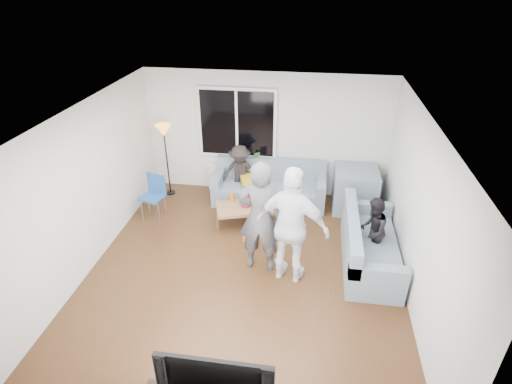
% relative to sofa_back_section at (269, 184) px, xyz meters
% --- Properties ---
extents(floor, '(5.00, 5.50, 0.04)m').
position_rel_sofa_back_section_xyz_m(floor, '(-0.13, -2.27, -0.45)').
color(floor, '#56351C').
rests_on(floor, ground).
extents(ceiling, '(5.00, 5.50, 0.04)m').
position_rel_sofa_back_section_xyz_m(ceiling, '(-0.13, -2.27, 2.20)').
color(ceiling, white).
rests_on(ceiling, ground).
extents(wall_back, '(5.00, 0.04, 2.60)m').
position_rel_sofa_back_section_xyz_m(wall_back, '(-0.13, 0.50, 0.88)').
color(wall_back, silver).
rests_on(wall_back, ground).
extents(wall_front, '(5.00, 0.04, 2.60)m').
position_rel_sofa_back_section_xyz_m(wall_front, '(-0.13, -5.04, 0.88)').
color(wall_front, silver).
rests_on(wall_front, ground).
extents(wall_left, '(0.04, 5.50, 2.60)m').
position_rel_sofa_back_section_xyz_m(wall_left, '(-2.65, -2.27, 0.88)').
color(wall_left, silver).
rests_on(wall_left, ground).
extents(wall_right, '(0.04, 5.50, 2.60)m').
position_rel_sofa_back_section_xyz_m(wall_right, '(2.39, -2.27, 0.88)').
color(wall_right, silver).
rests_on(wall_right, ground).
extents(window_frame, '(1.62, 0.06, 1.47)m').
position_rel_sofa_back_section_xyz_m(window_frame, '(-0.73, 0.42, 1.12)').
color(window_frame, white).
rests_on(window_frame, wall_back).
extents(window_glass, '(1.50, 0.02, 1.35)m').
position_rel_sofa_back_section_xyz_m(window_glass, '(-0.73, 0.38, 1.12)').
color(window_glass, black).
rests_on(window_glass, window_frame).
extents(window_mullion, '(0.05, 0.03, 1.35)m').
position_rel_sofa_back_section_xyz_m(window_mullion, '(-0.73, 0.37, 1.12)').
color(window_mullion, white).
rests_on(window_mullion, window_frame).
extents(radiator, '(1.30, 0.12, 0.62)m').
position_rel_sofa_back_section_xyz_m(radiator, '(-0.73, 0.38, -0.11)').
color(radiator, silver).
rests_on(radiator, floor).
extents(potted_plant, '(0.22, 0.18, 0.36)m').
position_rel_sofa_back_section_xyz_m(potted_plant, '(-0.34, 0.35, 0.38)').
color(potted_plant, '#316528').
rests_on(potted_plant, radiator).
extents(vase, '(0.19, 0.19, 0.17)m').
position_rel_sofa_back_section_xyz_m(vase, '(-0.84, 0.35, 0.28)').
color(vase, white).
rests_on(vase, radiator).
extents(sofa_back_section, '(2.30, 0.85, 0.85)m').
position_rel_sofa_back_section_xyz_m(sofa_back_section, '(0.00, 0.00, 0.00)').
color(sofa_back_section, slate).
rests_on(sofa_back_section, floor).
extents(sofa_right_section, '(2.00, 0.85, 0.85)m').
position_rel_sofa_back_section_xyz_m(sofa_right_section, '(1.89, -1.73, 0.00)').
color(sofa_right_section, slate).
rests_on(sofa_right_section, floor).
extents(sofa_corner, '(0.85, 0.85, 0.85)m').
position_rel_sofa_back_section_xyz_m(sofa_corner, '(1.73, 0.00, 0.00)').
color(sofa_corner, slate).
rests_on(sofa_corner, floor).
extents(cushion_yellow, '(0.47, 0.44, 0.14)m').
position_rel_sofa_back_section_xyz_m(cushion_yellow, '(-0.39, -0.02, 0.09)').
color(cushion_yellow, gold).
rests_on(cushion_yellow, sofa_back_section).
extents(cushion_red, '(0.42, 0.38, 0.13)m').
position_rel_sofa_back_section_xyz_m(cushion_red, '(-0.30, 0.06, 0.09)').
color(cushion_red, maroon).
rests_on(cushion_red, sofa_back_section).
extents(coffee_table, '(1.23, 0.90, 0.40)m').
position_rel_sofa_back_section_xyz_m(coffee_table, '(-0.33, -0.91, -0.22)').
color(coffee_table, '#9B6F4B').
rests_on(coffee_table, floor).
extents(pitcher, '(0.17, 0.17, 0.17)m').
position_rel_sofa_back_section_xyz_m(pitcher, '(-0.34, -0.91, 0.06)').
color(pitcher, maroon).
rests_on(pitcher, coffee_table).
extents(side_chair, '(0.49, 0.49, 0.86)m').
position_rel_sofa_back_section_xyz_m(side_chair, '(-2.18, -0.91, 0.01)').
color(side_chair, '#225495').
rests_on(side_chair, floor).
extents(floor_lamp, '(0.32, 0.32, 1.56)m').
position_rel_sofa_back_section_xyz_m(floor_lamp, '(-2.18, 0.05, 0.36)').
color(floor_lamp, '#F8A72F').
rests_on(floor_lamp, floor).
extents(player_left, '(0.71, 0.48, 1.91)m').
position_rel_sofa_back_section_xyz_m(player_left, '(0.10, -2.12, 0.53)').
color(player_left, '#47464B').
rests_on(player_left, floor).
extents(player_right, '(1.21, 0.73, 1.93)m').
position_rel_sofa_back_section_xyz_m(player_right, '(0.61, -2.31, 0.54)').
color(player_right, white).
rests_on(player_right, floor).
extents(spectator_right, '(0.56, 0.65, 1.16)m').
position_rel_sofa_back_section_xyz_m(spectator_right, '(1.89, -1.66, 0.15)').
color(spectator_right, black).
rests_on(spectator_right, floor).
extents(spectator_back, '(0.81, 0.49, 1.22)m').
position_rel_sofa_back_section_xyz_m(spectator_back, '(-0.61, 0.03, 0.19)').
color(spectator_back, black).
rests_on(spectator_back, floor).
extents(television, '(1.18, 0.15, 0.68)m').
position_rel_sofa_back_section_xyz_m(television, '(0.04, -4.77, 0.36)').
color(television, black).
rests_on(television, tv_console).
extents(bottle_a, '(0.07, 0.07, 0.20)m').
position_rel_sofa_back_section_xyz_m(bottle_a, '(-0.63, -0.78, 0.07)').
color(bottle_a, '#C56C0B').
rests_on(bottle_a, coffee_table).
extents(bottle_e, '(0.07, 0.07, 0.23)m').
position_rel_sofa_back_section_xyz_m(bottle_e, '(-0.02, -0.75, 0.09)').
color(bottle_e, black).
rests_on(bottle_e, coffee_table).
extents(bottle_d, '(0.07, 0.07, 0.26)m').
position_rel_sofa_back_section_xyz_m(bottle_d, '(-0.11, -1.03, 0.10)').
color(bottle_d, orange).
rests_on(bottle_d, coffee_table).
extents(bottle_c, '(0.07, 0.07, 0.23)m').
position_rel_sofa_back_section_xyz_m(bottle_c, '(-0.29, -0.75, 0.09)').
color(bottle_c, '#33110B').
rests_on(bottle_c, coffee_table).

